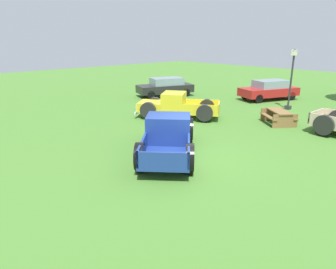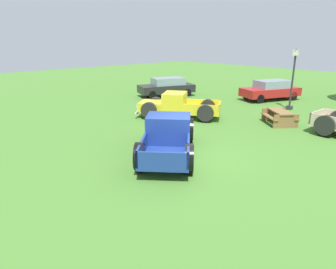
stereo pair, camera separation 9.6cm
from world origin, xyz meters
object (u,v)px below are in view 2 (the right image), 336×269
(pickup_truck_behind_left, at_px, (174,106))
(lamp_post_near, at_px, (293,78))
(picnic_table, at_px, (280,116))
(sedan_distant_a, at_px, (271,90))
(pickup_truck_foreground, at_px, (169,134))
(sedan_distant_b, at_px, (167,87))

(pickup_truck_behind_left, height_order, lamp_post_near, lamp_post_near)
(pickup_truck_behind_left, distance_m, lamp_post_near, 8.39)
(lamp_post_near, xyz_separation_m, picnic_table, (1.39, -4.05, -1.62))
(sedan_distant_a, bearing_deg, lamp_post_near, -39.00)
(lamp_post_near, height_order, picnic_table, lamp_post_near)
(pickup_truck_foreground, distance_m, sedan_distant_a, 14.17)
(pickup_truck_foreground, bearing_deg, lamp_post_near, 91.88)
(pickup_truck_foreground, distance_m, lamp_post_near, 11.75)
(pickup_truck_behind_left, bearing_deg, pickup_truck_foreground, -45.91)
(pickup_truck_foreground, height_order, sedan_distant_a, pickup_truck_foreground)
(lamp_post_near, bearing_deg, picnic_table, -70.99)
(lamp_post_near, bearing_deg, pickup_truck_behind_left, -117.39)
(pickup_truck_foreground, distance_m, picnic_table, 7.69)
(sedan_distant_a, bearing_deg, pickup_truck_behind_left, -96.79)
(picnic_table, bearing_deg, sedan_distant_b, 172.92)
(sedan_distant_a, relative_size, picnic_table, 2.13)
(sedan_distant_a, relative_size, lamp_post_near, 1.23)
(pickup_truck_foreground, height_order, sedan_distant_b, pickup_truck_foreground)
(sedan_distant_a, distance_m, lamp_post_near, 3.68)
(pickup_truck_behind_left, height_order, sedan_distant_b, pickup_truck_behind_left)
(picnic_table, bearing_deg, pickup_truck_foreground, -97.57)
(pickup_truck_behind_left, bearing_deg, sedan_distant_a, 83.21)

